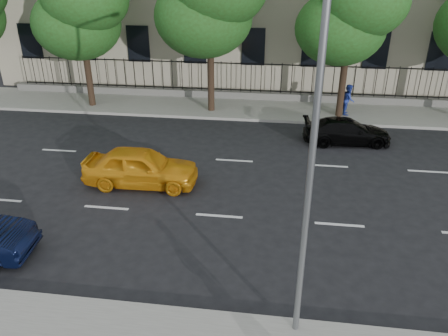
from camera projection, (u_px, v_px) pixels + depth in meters
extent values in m
plane|color=black|center=(207.00, 262.00, 12.59)|extent=(120.00, 120.00, 0.00)
cube|color=gray|center=(248.00, 108.00, 25.03)|extent=(60.00, 4.00, 0.15)
cube|color=slate|center=(251.00, 95.00, 26.42)|extent=(30.00, 0.50, 0.40)
cube|color=black|center=(251.00, 90.00, 26.29)|extent=(28.80, 0.05, 0.05)
cube|color=black|center=(251.00, 64.00, 25.59)|extent=(28.80, 0.05, 0.05)
cylinder|color=slate|center=(310.00, 175.00, 8.42)|extent=(0.14, 0.14, 8.00)
cylinder|color=#382619|center=(89.00, 80.00, 24.72)|extent=(0.36, 0.36, 2.97)
ellipsoid|color=#264717|center=(77.00, 24.00, 23.72)|extent=(4.75, 4.75, 3.90)
cylinder|color=#382619|center=(211.00, 81.00, 23.80)|extent=(0.36, 0.36, 3.32)
ellipsoid|color=#264717|center=(204.00, 17.00, 22.67)|extent=(5.13, 5.13, 4.21)
cylinder|color=#382619|center=(342.00, 88.00, 23.00)|extent=(0.36, 0.36, 3.08)
ellipsoid|color=#264717|center=(340.00, 28.00, 22.01)|extent=(4.56, 4.56, 3.74)
ellipsoid|color=#264717|center=(364.00, 1.00, 20.88)|extent=(4.32, 4.32, 3.55)
imported|color=orange|center=(141.00, 167.00, 16.57)|extent=(4.38, 1.86, 1.48)
imported|color=black|center=(347.00, 131.00, 20.36)|extent=(4.17, 2.00, 1.17)
imported|color=#233698|center=(348.00, 99.00, 23.55)|extent=(0.68, 0.84, 1.64)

